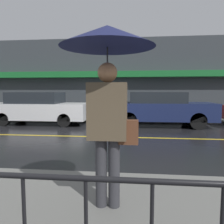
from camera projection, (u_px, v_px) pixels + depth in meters
ground_plane at (83, 136)px, 7.74m from camera, size 80.00×80.00×0.00m
sidewalk_far at (102, 118)px, 12.41m from camera, size 28.00×2.15×0.13m
lane_marking at (83, 136)px, 7.74m from camera, size 25.20×0.12×0.01m
building_storefront at (105, 78)px, 13.37m from camera, size 28.00×0.85×4.78m
pedestrian at (108, 64)px, 2.64m from camera, size 1.15×1.15×2.26m
car_white at (39, 108)px, 10.63m from camera, size 4.68×1.73×1.55m
car_navy at (160, 108)px, 10.03m from camera, size 4.68×1.81×1.56m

